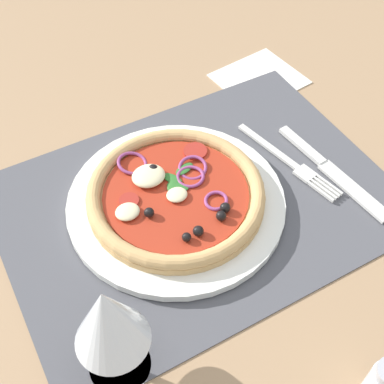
{
  "coord_description": "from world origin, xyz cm",
  "views": [
    {
      "loc": [
        21.34,
        36.83,
        52.54
      ],
      "look_at": [
        0.84,
        0.0,
        2.54
      ],
      "focal_mm": 48.72,
      "sensor_mm": 36.0,
      "label": 1
    }
  ],
  "objects_px": {
    "wine_glass": "(108,321)",
    "napkin": "(259,78)",
    "fork": "(292,164)",
    "plate": "(176,202)",
    "pizza": "(175,194)",
    "knife": "(332,172)"
  },
  "relations": [
    {
      "from": "wine_glass",
      "to": "napkin",
      "type": "height_order",
      "value": "wine_glass"
    },
    {
      "from": "wine_glass",
      "to": "napkin",
      "type": "relative_size",
      "value": 1.17
    },
    {
      "from": "fork",
      "to": "wine_glass",
      "type": "distance_m",
      "value": 0.36
    },
    {
      "from": "plate",
      "to": "fork",
      "type": "xyz_separation_m",
      "value": [
        -0.17,
        0.01,
        -0.0
      ]
    },
    {
      "from": "pizza",
      "to": "plate",
      "type": "bearing_deg",
      "value": 109.58
    },
    {
      "from": "plate",
      "to": "pizza",
      "type": "xyz_separation_m",
      "value": [
        0.0,
        -0.0,
        0.02
      ]
    },
    {
      "from": "wine_glass",
      "to": "napkin",
      "type": "xyz_separation_m",
      "value": [
        -0.39,
        -0.32,
        -0.1
      ]
    },
    {
      "from": "plate",
      "to": "napkin",
      "type": "height_order",
      "value": "plate"
    },
    {
      "from": "plate",
      "to": "knife",
      "type": "relative_size",
      "value": 1.38
    },
    {
      "from": "pizza",
      "to": "fork",
      "type": "xyz_separation_m",
      "value": [
        -0.17,
        0.02,
        -0.02
      ]
    },
    {
      "from": "plate",
      "to": "pizza",
      "type": "distance_m",
      "value": 0.02
    },
    {
      "from": "pizza",
      "to": "napkin",
      "type": "xyz_separation_m",
      "value": [
        -0.24,
        -0.17,
        -0.02
      ]
    },
    {
      "from": "wine_glass",
      "to": "fork",
      "type": "bearing_deg",
      "value": -156.16
    },
    {
      "from": "knife",
      "to": "napkin",
      "type": "xyz_separation_m",
      "value": [
        -0.03,
        -0.22,
        -0.0
      ]
    },
    {
      "from": "plate",
      "to": "pizza",
      "type": "height_order",
      "value": "pizza"
    },
    {
      "from": "pizza",
      "to": "fork",
      "type": "relative_size",
      "value": 1.25
    },
    {
      "from": "knife",
      "to": "napkin",
      "type": "relative_size",
      "value": 1.58
    },
    {
      "from": "napkin",
      "to": "knife",
      "type": "bearing_deg",
      "value": 82.18
    },
    {
      "from": "pizza",
      "to": "wine_glass",
      "type": "bearing_deg",
      "value": 46.71
    },
    {
      "from": "plate",
      "to": "wine_glass",
      "type": "bearing_deg",
      "value": 46.5
    },
    {
      "from": "plate",
      "to": "knife",
      "type": "height_order",
      "value": "plate"
    },
    {
      "from": "knife",
      "to": "wine_glass",
      "type": "relative_size",
      "value": 1.35
    }
  ]
}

